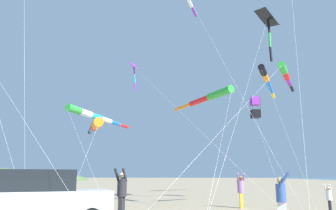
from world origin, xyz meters
name	(u,v)px	position (x,y,z in m)	size (l,w,h in m)	color
parked_car	(40,198)	(-4.78, -3.04, 0.95)	(4.65, 3.76, 1.85)	silver
person_adult_flyer	(122,191)	(-2.89, -0.11, 1.07)	(0.49, 0.62, 1.96)	#232328
person_child_green_jacket	(281,196)	(3.18, -0.99, 0.97)	(0.59, 0.48, 1.77)	silver
person_child_grey_jacket	(329,197)	(6.01, 3.31, 0.70)	(0.41, 0.46, 1.29)	#232328
person_bystander_far	(241,189)	(2.12, 4.93, 0.98)	(0.44, 0.55, 1.80)	gold
kite_windsock_blue_topmost	(95,126)	(-5.73, 3.88, 4.36)	(2.31, 7.16, 4.62)	orange
kite_windsock_magenta_far_left	(93,116)	(-6.63, 5.69, 5.30)	(4.87, 10.93, 5.68)	green
kite_delta_yellow_midlevel	(269,18)	(4.54, 7.29, 11.76)	(4.84, 10.46, 12.43)	black
kite_windsock_teal_far_right	(266,79)	(5.62, 17.53, 10.60)	(2.31, 18.96, 11.45)	black
kite_box_checkered_midright	(255,108)	(3.73, 10.78, 6.51)	(0.73, 7.71, 7.28)	purple
kite_windsock_small_distant	(209,97)	(0.54, 5.68, 6.20)	(3.91, 8.27, 6.47)	green
kite_delta_striped_overhead	(135,66)	(-5.77, 12.24, 10.65)	(10.13, 12.56, 11.15)	purple
kite_windsock_black_fish_shape	(285,75)	(4.74, 4.49, 7.03)	(7.31, 9.42, 7.47)	green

